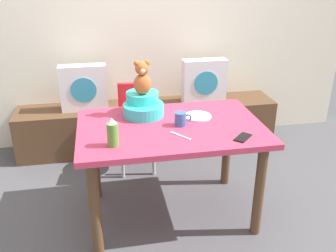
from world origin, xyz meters
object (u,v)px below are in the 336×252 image
object	(u,v)px
highchair	(135,116)
teddy_bear	(142,78)
pillow_floral_left	(84,88)
cell_phone	(243,137)
coffee_mug	(181,119)
dinner_plate_near	(198,116)
pillow_floral_right	(204,81)
ketchup_bottle	(112,133)
dining_table	(171,139)
book_stack	(148,102)
infant_seat_teal	(143,105)

from	to	relation	value
highchair	teddy_bear	bearing A→B (deg)	-88.22
pillow_floral_left	cell_phone	xyz separation A→B (m)	(1.04, -1.44, 0.06)
coffee_mug	dinner_plate_near	bearing A→B (deg)	38.55
coffee_mug	cell_phone	distance (m)	0.45
teddy_bear	coffee_mug	xyz separation A→B (m)	(0.23, -0.25, -0.23)
teddy_bear	cell_phone	size ratio (longest dim) A/B	1.74
pillow_floral_right	coffee_mug	xyz separation A→B (m)	(-0.50, -1.17, 0.11)
ketchup_bottle	highchair	bearing A→B (deg)	76.74
pillow_floral_left	dining_table	size ratio (longest dim) A/B	0.34
book_stack	highchair	distance (m)	0.47
pillow_floral_left	book_stack	bearing A→B (deg)	1.96
pillow_floral_left	teddy_bear	size ratio (longest dim) A/B	1.76
infant_seat_teal	teddy_bear	distance (m)	0.21
pillow_floral_left	book_stack	size ratio (longest dim) A/B	2.20
pillow_floral_right	infant_seat_teal	bearing A→B (deg)	-128.46
infant_seat_teal	cell_phone	distance (m)	0.78
pillow_floral_right	coffee_mug	distance (m)	1.28
teddy_bear	coffee_mug	distance (m)	0.41
pillow_floral_left	teddy_bear	bearing A→B (deg)	-63.59
highchair	dinner_plate_near	size ratio (longest dim) A/B	3.95
book_stack	dining_table	size ratio (longest dim) A/B	0.16
pillow_floral_left	highchair	size ratio (longest dim) A/B	0.56
dining_table	highchair	xyz separation A→B (m)	(-0.18, 0.74, -0.11)
book_stack	cell_phone	world-z (taller)	cell_phone
dinner_plate_near	cell_phone	size ratio (longest dim) A/B	1.39
teddy_bear	dinner_plate_near	bearing A→B (deg)	-17.67
ketchup_bottle	cell_phone	xyz separation A→B (m)	(0.83, -0.05, -0.08)
pillow_floral_right	teddy_bear	size ratio (longest dim) A/B	1.76
dining_table	book_stack	bearing A→B (deg)	90.37
ketchup_bottle	cell_phone	size ratio (longest dim) A/B	1.28
pillow_floral_left	pillow_floral_right	distance (m)	1.19
coffee_mug	dinner_plate_near	distance (m)	0.20
coffee_mug	dinner_plate_near	xyz separation A→B (m)	(0.16, 0.12, -0.04)
highchair	ketchup_bottle	world-z (taller)	ketchup_bottle
coffee_mug	cell_phone	world-z (taller)	coffee_mug
pillow_floral_left	ketchup_bottle	xyz separation A→B (m)	(0.21, -1.40, 0.15)
pillow_floral_right	book_stack	size ratio (longest dim) A/B	2.20
dining_table	infant_seat_teal	world-z (taller)	infant_seat_teal
pillow_floral_left	teddy_bear	distance (m)	1.08
pillow_floral_right	dinner_plate_near	xyz separation A→B (m)	(-0.35, -1.05, 0.07)
ketchup_bottle	dinner_plate_near	bearing A→B (deg)	29.09
pillow_floral_right	highchair	bearing A→B (deg)	-150.94
infant_seat_teal	dinner_plate_near	size ratio (longest dim) A/B	1.65
highchair	infant_seat_teal	bearing A→B (deg)	-88.21
cell_phone	book_stack	bearing A→B (deg)	-28.91
dinner_plate_near	dining_table	bearing A→B (deg)	-153.91
teddy_bear	coffee_mug	size ratio (longest dim) A/B	2.08
dining_table	ketchup_bottle	distance (m)	0.51
pillow_floral_right	cell_phone	bearing A→B (deg)	-95.99
book_stack	pillow_floral_right	bearing A→B (deg)	-2.07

